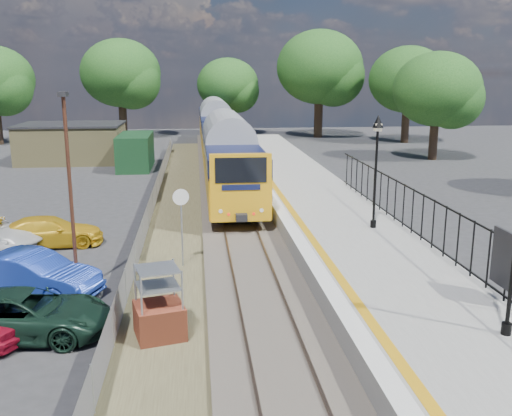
{
  "coord_description": "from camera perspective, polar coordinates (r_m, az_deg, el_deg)",
  "views": [
    {
      "loc": [
        -1.91,
        -16.09,
        7.09
      ],
      "look_at": [
        0.36,
        5.34,
        2.0
      ],
      "focal_mm": 40.0,
      "sensor_mm": 36.0,
      "label": 1
    }
  ],
  "objects": [
    {
      "name": "outbuilding",
      "position": [
        48.47,
        -16.82,
        6.13
      ],
      "size": [
        10.8,
        10.1,
        3.12
      ],
      "color": "#968A55",
      "rests_on": "ground"
    },
    {
      "name": "brick_plinth",
      "position": [
        15.91,
        -9.69,
        -9.48
      ],
      "size": [
        1.54,
        1.54,
        2.05
      ],
      "rotation": [
        0.0,
        0.0,
        0.25
      ],
      "color": "#9A4127",
      "rests_on": "ground"
    },
    {
      "name": "carpark_lamp",
      "position": [
        19.08,
        -18.14,
        2.59
      ],
      "size": [
        0.25,
        0.5,
        6.55
      ],
      "color": "#452417",
      "rests_on": "ground"
    },
    {
      "name": "track_bed",
      "position": [
        26.74,
        -2.77,
        -1.9
      ],
      "size": [
        5.9,
        80.0,
        0.29
      ],
      "color": "#473F38",
      "rests_on": "ground"
    },
    {
      "name": "car_blue",
      "position": [
        19.94,
        -21.55,
        -6.24
      ],
      "size": [
        4.78,
        3.1,
        1.49
      ],
      "primitive_type": "imported",
      "rotation": [
        0.0,
        0.0,
        1.2
      ],
      "color": "#1B38A6",
      "rests_on": "ground"
    },
    {
      "name": "car_yellow",
      "position": [
        25.45,
        -19.92,
        -2.24
      ],
      "size": [
        4.49,
        2.22,
        1.25
      ],
      "primitive_type": "imported",
      "rotation": [
        0.0,
        0.0,
        1.68
      ],
      "color": "gold",
      "rests_on": "ground"
    },
    {
      "name": "speed_sign",
      "position": [
        21.12,
        -7.48,
        -0.58
      ],
      "size": [
        0.6,
        0.16,
        3.01
      ],
      "rotation": [
        0.0,
        0.0,
        0.22
      ],
      "color": "#999EA3",
      "rests_on": "ground"
    },
    {
      "name": "ground",
      "position": [
        17.69,
        0.67,
        -10.35
      ],
      "size": [
        120.0,
        120.0,
        0.0
      ],
      "primitive_type": "plane",
      "color": "#2D2D30",
      "rests_on": "ground"
    },
    {
      "name": "wire_fence",
      "position": [
        28.92,
        -10.44,
        0.1
      ],
      "size": [
        0.06,
        52.0,
        1.2
      ],
      "color": "#999EA3",
      "rests_on": "ground"
    },
    {
      "name": "train",
      "position": [
        44.96,
        -3.62,
        7.2
      ],
      "size": [
        2.82,
        40.83,
        3.51
      ],
      "color": "orange",
      "rests_on": "ground"
    },
    {
      "name": "palisade_fence",
      "position": [
        20.86,
        18.11,
        -1.98
      ],
      "size": [
        0.12,
        26.0,
        2.0
      ],
      "color": "black",
      "rests_on": "platform"
    },
    {
      "name": "car_green",
      "position": [
        17.14,
        -22.13,
        -9.81
      ],
      "size": [
        4.88,
        2.59,
        1.31
      ],
      "primitive_type": "imported",
      "rotation": [
        0.0,
        0.0,
        1.48
      ],
      "color": "black",
      "rests_on": "ground"
    },
    {
      "name": "tree_line",
      "position": [
        58.18,
        -2.87,
        12.8
      ],
      "size": [
        56.8,
        43.8,
        11.88
      ],
      "color": "#332319",
      "rests_on": "ground"
    },
    {
      "name": "platform_edge",
      "position": [
        25.2,
        3.38,
        -0.94
      ],
      "size": [
        0.9,
        70.0,
        0.01
      ],
      "color": "silver",
      "rests_on": "platform"
    },
    {
      "name": "platform",
      "position": [
        25.72,
        7.9,
        -1.8
      ],
      "size": [
        5.0,
        70.0,
        0.9
      ],
      "primitive_type": "cube",
      "color": "gray",
      "rests_on": "ground"
    },
    {
      "name": "victorian_lamp_north",
      "position": [
        23.4,
        12.01,
        6.15
      ],
      "size": [
        0.44,
        0.44,
        4.6
      ],
      "color": "black",
      "rests_on": "platform"
    }
  ]
}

